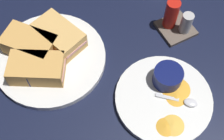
% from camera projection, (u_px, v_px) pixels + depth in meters
% --- Properties ---
extents(ground_plane, '(1.10, 1.10, 0.03)m').
position_uv_depth(ground_plane, '(92.00, 48.00, 0.80)').
color(ground_plane, black).
extents(plate_sandwich_main, '(0.28, 0.28, 0.02)m').
position_uv_depth(plate_sandwich_main, '(51.00, 58.00, 0.76)').
color(plate_sandwich_main, silver).
rests_on(plate_sandwich_main, ground_plane).
extents(sandwich_half_near, '(0.15, 0.12, 0.05)m').
position_uv_depth(sandwich_half_near, '(59.00, 35.00, 0.76)').
color(sandwich_half_near, tan).
rests_on(sandwich_half_near, plate_sandwich_main).
extents(sandwich_half_far, '(0.15, 0.14, 0.05)m').
position_uv_depth(sandwich_half_far, '(30.00, 44.00, 0.74)').
color(sandwich_half_far, tan).
rests_on(sandwich_half_far, plate_sandwich_main).
extents(sandwich_half_extra, '(0.13, 0.15, 0.05)m').
position_uv_depth(sandwich_half_extra, '(37.00, 68.00, 0.71)').
color(sandwich_half_extra, tan).
rests_on(sandwich_half_extra, plate_sandwich_main).
extents(ramekin_dark_sauce, '(0.07, 0.07, 0.04)m').
position_uv_depth(ramekin_dark_sauce, '(32.00, 70.00, 0.71)').
color(ramekin_dark_sauce, '#0C144C').
rests_on(ramekin_dark_sauce, plate_sandwich_main).
extents(spoon_by_dark_ramekin, '(0.07, 0.09, 0.01)m').
position_uv_depth(spoon_by_dark_ramekin, '(45.00, 57.00, 0.75)').
color(spoon_by_dark_ramekin, silver).
rests_on(spoon_by_dark_ramekin, plate_sandwich_main).
extents(plate_chips_companion, '(0.23, 0.23, 0.02)m').
position_uv_depth(plate_chips_companion, '(163.00, 99.00, 0.70)').
color(plate_chips_companion, silver).
rests_on(plate_chips_companion, ground_plane).
extents(ramekin_light_gravy, '(0.07, 0.07, 0.04)m').
position_uv_depth(ramekin_light_gravy, '(168.00, 76.00, 0.70)').
color(ramekin_light_gravy, '#0C144C').
rests_on(ramekin_light_gravy, plate_chips_companion).
extents(spoon_by_gravy_ramekin, '(0.08, 0.08, 0.01)m').
position_uv_depth(spoon_by_gravy_ramekin, '(185.00, 101.00, 0.69)').
color(spoon_by_gravy_ramekin, silver).
rests_on(spoon_by_gravy_ramekin, plate_chips_companion).
extents(plantain_chip_scatter, '(0.14, 0.14, 0.01)m').
position_uv_depth(plantain_chip_scatter, '(174.00, 104.00, 0.68)').
color(plantain_chip_scatter, orange).
rests_on(plantain_chip_scatter, plate_chips_companion).
extents(condiment_caddy, '(0.09, 0.09, 0.10)m').
position_uv_depth(condiment_caddy, '(176.00, 21.00, 0.79)').
color(condiment_caddy, brown).
rests_on(condiment_caddy, ground_plane).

